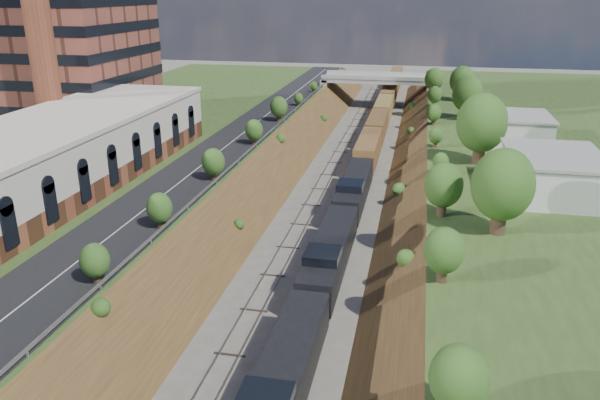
{
  "coord_description": "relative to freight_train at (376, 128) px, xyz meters",
  "views": [
    {
      "loc": [
        9.74,
        -9.26,
        24.98
      ],
      "look_at": [
        -0.94,
        42.14,
        6.0
      ],
      "focal_mm": 35.0,
      "sensor_mm": 36.0,
      "label": 1
    }
  ],
  "objects": [
    {
      "name": "platform_left",
      "position": [
        -35.6,
        -29.36,
        -0.05
      ],
      "size": [
        44.0,
        180.0,
        5.0
      ],
      "primitive_type": "cube",
      "color": "#324D20",
      "rests_on": "ground"
    },
    {
      "name": "embankment_right",
      "position": [
        8.4,
        -29.36,
        -2.55
      ],
      "size": [
        10.0,
        180.0,
        10.0
      ],
      "primitive_type": "cube",
      "rotation": [
        0.0,
        0.79,
        0.0
      ],
      "color": "brown",
      "rests_on": "ground"
    },
    {
      "name": "tree_left_crest",
      "position": [
        -14.4,
        -69.36,
        4.49
      ],
      "size": [
        2.45,
        2.45,
        3.55
      ],
      "color": "#473323",
      "rests_on": "platform_left"
    },
    {
      "name": "embankment_left",
      "position": [
        -13.6,
        -29.36,
        -2.55
      ],
      "size": [
        10.0,
        180.0,
        10.0
      ],
      "primitive_type": "cube",
      "rotation": [
        0.0,
        0.79,
        0.0
      ],
      "color": "brown",
      "rests_on": "ground"
    },
    {
      "name": "white_building_far",
      "position": [
        20.4,
        -15.36,
        4.25
      ],
      "size": [
        8.0,
        10.0,
        3.6
      ],
      "primitive_type": "cube",
      "color": "silver",
      "rests_on": "platform_right"
    },
    {
      "name": "tree_right_large",
      "position": [
        14.4,
        -49.36,
        6.83
      ],
      "size": [
        5.25,
        5.25,
        7.61
      ],
      "color": "#473323",
      "rests_on": "platform_right"
    },
    {
      "name": "rail_left_track",
      "position": [
        -5.2,
        -29.36,
        -2.46
      ],
      "size": [
        1.58,
        180.0,
        0.18
      ],
      "primitive_type": "cube",
      "color": "gray",
      "rests_on": "ground"
    },
    {
      "name": "commercial_building",
      "position": [
        -30.6,
        -51.36,
        5.95
      ],
      "size": [
        14.3,
        62.3,
        7.0
      ],
      "color": "brown",
      "rests_on": "platform_left"
    },
    {
      "name": "guardrail",
      "position": [
        -14.0,
        -29.56,
        3.0
      ],
      "size": [
        0.1,
        171.0,
        0.7
      ],
      "color": "#99999E",
      "rests_on": "platform_left"
    },
    {
      "name": "road",
      "position": [
        -18.1,
        -29.36,
        2.5
      ],
      "size": [
        8.0,
        180.0,
        0.1
      ],
      "primitive_type": "cube",
      "color": "black",
      "rests_on": "platform_left"
    },
    {
      "name": "white_building_near",
      "position": [
        20.9,
        -37.36,
        4.45
      ],
      "size": [
        9.0,
        12.0,
        4.0
      ],
      "primitive_type": "cube",
      "color": "silver",
      "rests_on": "platform_right"
    },
    {
      "name": "freight_train",
      "position": [
        0.0,
        0.0,
        0.0
      ],
      "size": [
        2.96,
        150.98,
        4.55
      ],
      "color": "black",
      "rests_on": "ground"
    },
    {
      "name": "overpass",
      "position": [
        -2.6,
        32.64,
        2.36
      ],
      "size": [
        24.5,
        8.3,
        7.4
      ],
      "color": "gray",
      "rests_on": "ground"
    },
    {
      "name": "rail_right_track",
      "position": [
        0.0,
        -29.36,
        -2.46
      ],
      "size": [
        1.58,
        180.0,
        0.18
      ],
      "primitive_type": "cube",
      "color": "gray",
      "rests_on": "ground"
    }
  ]
}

